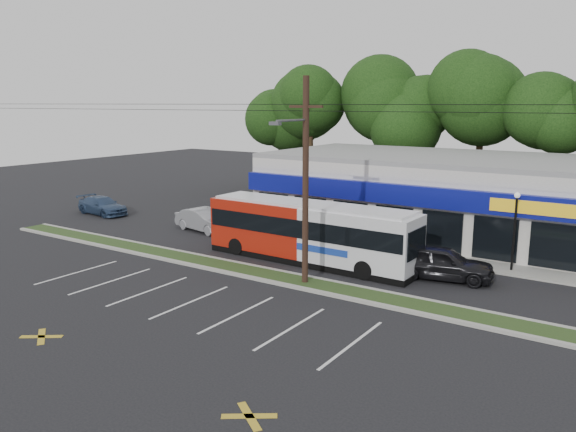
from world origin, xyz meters
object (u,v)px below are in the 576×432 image
Objects in this scene: car_dark at (442,263)px; pedestrian_b at (366,236)px; car_blue at (102,206)px; metrobus at (310,231)px; pedestrian_a at (385,241)px; lamp_post at (515,222)px; utility_pole at (302,175)px; car_silver at (204,220)px.

pedestrian_b is at bearing 51.55° from car_dark.
car_blue is at bearing 75.19° from car_dark.
car_blue is 2.56× the size of pedestrian_b.
car_blue is (-21.01, 2.50, -1.07)m from metrobus.
pedestrian_b is at bearing 68.14° from metrobus.
metrobus reaches higher than pedestrian_b.
lamp_post is at bearing -178.90° from pedestrian_a.
utility_pole reaches higher than metrobus.
car_blue is 24.20m from pedestrian_a.
lamp_post reaches higher than car_blue.
car_dark is at bearing 171.95° from pedestrian_b.
pedestrian_b is at bearing -81.35° from car_blue.
pedestrian_a is (24.19, 0.50, 0.28)m from car_blue.
lamp_post is at bearing 24.70° from metrobus.
pedestrian_b is (-0.08, 7.38, -4.46)m from utility_pole.
metrobus is at bearing 33.35° from pedestrian_a.
pedestrian_b is (22.62, 1.31, 0.25)m from car_blue.
metrobus is 2.58× the size of car_blue.
car_dark is at bearing -85.10° from car_silver.
utility_pole is 11.67m from lamp_post.
lamp_post is 8.44m from pedestrian_b.
car_silver is at bearing -84.65° from car_blue.
pedestrian_a reaches higher than pedestrian_b.
car_silver is 2.40× the size of pedestrian_a.
utility_pole reaches higher than pedestrian_a.
metrobus is at bearing 86.15° from car_dark.
car_silver is at bearing 73.29° from car_dark.
car_blue is at bearing 99.84° from car_silver.
car_dark is at bearing -87.70° from car_blue.
pedestrian_a is at bearing 171.46° from pedestrian_b.
lamp_post is at bearing -157.94° from pedestrian_b.
lamp_post is at bearing -75.02° from car_silver.
utility_pole is 9.91× the size of car_dark.
car_dark is 4.48m from pedestrian_a.
car_silver is 11.83m from pedestrian_b.
utility_pole is 14.08m from car_silver.
car_dark reaches higher than car_blue.
car_silver is at bearing 152.83° from utility_pole.
metrobus is (-1.69, 3.57, -3.63)m from utility_pole.
utility_pole is at bearing 67.28° from pedestrian_a.
utility_pole is at bearing 117.96° from car_dark.
car_blue is at bearing 174.35° from metrobus.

